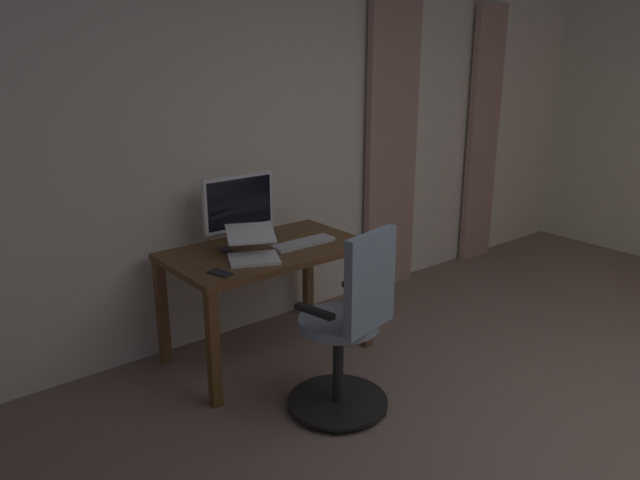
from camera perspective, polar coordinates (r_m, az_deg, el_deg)
The scene contains 10 objects.
back_room_partition at distance 4.66m, azimuth 0.08°, elevation 9.15°, with size 6.20×0.10×2.54m, color beige.
curtain_left_panel at distance 5.90m, azimuth 14.72°, elevation 9.15°, with size 0.38×0.06×2.29m, color tan.
curtain_right_panel at distance 5.02m, azimuth 6.59°, elevation 8.21°, with size 0.52×0.06×2.29m, color tan.
desk at distance 3.92m, azimuth -4.95°, elevation -2.14°, with size 1.24×0.72×0.73m.
office_chair at distance 3.34m, azimuth 2.64°, elevation -8.40°, with size 0.56×0.56×1.06m.
computer_monitor at distance 4.00m, azimuth -7.47°, elevation 3.21°, with size 0.50×0.18×0.43m.
computer_keyboard at distance 3.93m, azimuth -1.56°, elevation -0.28°, with size 0.43×0.12×0.02m, color #B7BCC1.
laptop at distance 3.69m, azimuth -6.21°, elevation -0.86°, with size 0.41×0.44×0.17m.
computer_mouse at distance 3.85m, azimuth -8.67°, elevation -0.79°, with size 0.06×0.10×0.04m, color #333338.
cell_phone_face_up at distance 3.48m, azimuth -9.16°, elevation -3.01°, with size 0.07×0.14×0.01m, color #232328.
Camera 1 is at (2.90, 0.64, 1.95)m, focal length 34.83 mm.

